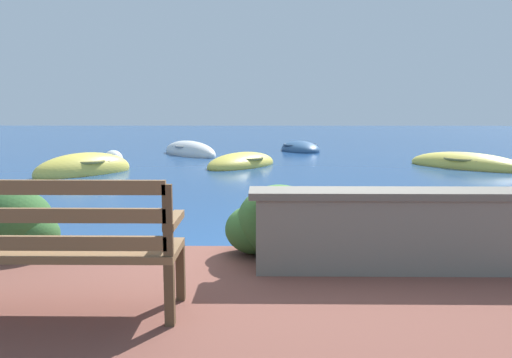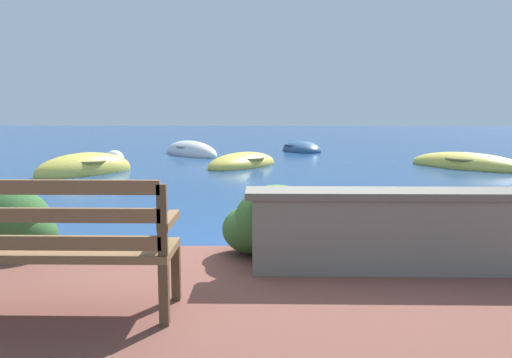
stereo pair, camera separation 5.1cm
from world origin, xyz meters
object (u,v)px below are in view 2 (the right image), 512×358
rowboat_nearest (85,171)px  rowboat_mid (467,165)px  rowboat_outer (191,153)px  rowboat_far (243,164)px  park_bench (60,243)px  mooring_buoy (115,160)px  rowboat_distant (302,149)px

rowboat_nearest → rowboat_mid: 9.85m
rowboat_outer → rowboat_nearest: bearing=122.0°
rowboat_mid → rowboat_outer: bearing=-155.2°
rowboat_far → rowboat_mid: bearing=-57.7°
park_bench → mooring_buoy: bearing=111.5°
rowboat_distant → rowboat_outer: bearing=97.4°
rowboat_far → rowboat_nearest: bearing=148.0°
mooring_buoy → rowboat_mid: bearing=-5.3°
rowboat_mid → mooring_buoy: rowboat_mid is taller
park_bench → rowboat_nearest: (-3.02, 8.75, -0.63)m
rowboat_nearest → rowboat_mid: (9.75, 1.42, -0.01)m
rowboat_nearest → rowboat_mid: bearing=-44.0°
rowboat_far → mooring_buoy: rowboat_far is taller
rowboat_mid → mooring_buoy: size_ratio=5.19×
rowboat_nearest → mooring_buoy: (0.02, 2.33, 0.02)m
park_bench → mooring_buoy: size_ratio=2.43×
rowboat_mid → rowboat_far: rowboat_mid is taller
rowboat_distant → mooring_buoy: size_ratio=4.12×
mooring_buoy → rowboat_far: bearing=-10.4°
rowboat_nearest → rowboat_outer: 5.26m
park_bench → rowboat_nearest: park_bench is taller
rowboat_mid → rowboat_distant: size_ratio=1.26×
rowboat_distant → mooring_buoy: (-5.70, -4.25, 0.04)m
mooring_buoy → rowboat_nearest: bearing=-90.4°
rowboat_distant → mooring_buoy: mooring_buoy is taller
park_bench → mooring_buoy: 11.50m
rowboat_far → park_bench: bearing=-149.7°
rowboat_mid → rowboat_nearest: bearing=-123.0°
rowboat_mid → mooring_buoy: 9.77m
rowboat_nearest → rowboat_distant: 8.71m
rowboat_far → rowboat_outer: (-1.90, 3.28, 0.01)m
park_bench → rowboat_nearest: bearing=115.3°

